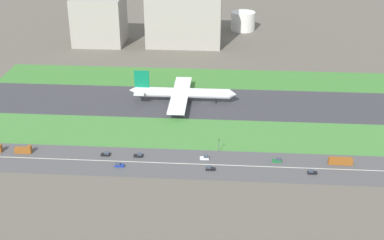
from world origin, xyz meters
The scene contains 21 objects.
ground_plane centered at (0.00, 0.00, 0.00)m, with size 800.00×800.00×0.00m, color #5B564C.
runway centered at (0.00, 0.00, 0.05)m, with size 280.00×46.00×0.10m, color #38383D.
grass_median_north centered at (0.00, 41.00, 0.05)m, with size 280.00×36.00×0.10m, color #3D7A33.
grass_median_south centered at (0.00, -41.00, 0.05)m, with size 280.00×36.00×0.10m, color #427F38.
highway centered at (0.00, -73.00, 0.05)m, with size 280.00×28.00×0.10m, color #4C4C4F.
highway_centerline centered at (0.00, -73.00, 0.11)m, with size 266.00×0.50×0.01m, color silver.
airliner centered at (-14.72, 0.00, 6.23)m, with size 65.00×56.00×19.70m.
car_1 centered at (6.32, -78.00, 0.92)m, with size 4.40×1.80×2.00m.
car_2 centered at (-45.89, -68.00, 0.92)m, with size 4.40×1.80×2.00m.
car_0 centered at (-29.46, -68.00, 0.92)m, with size 4.40×1.80×2.00m.
truck_0 centered at (-87.52, -68.00, 1.67)m, with size 8.40×2.50×4.00m.
car_3 centered at (-37.28, -78.00, 0.92)m, with size 4.40×1.80×2.00m.
car_6 centered at (54.00, -78.00, 0.92)m, with size 4.40×1.80×2.00m.
bus_0 centered at (68.84, -68.00, 1.82)m, with size 11.60×2.50×3.50m.
car_5 centered at (3.38, -68.00, 0.92)m, with size 4.40×1.80×2.00m.
car_4 centered at (38.69, -68.00, 0.92)m, with size 4.40×1.80×2.00m.
traffic_light centered at (9.94, -60.01, 4.29)m, with size 0.36×0.50×7.20m.
terminal_building centered at (-90.00, 114.00, 18.67)m, with size 38.96×33.87×37.35m, color #9E998E.
hangar_building centered at (-22.41, 114.00, 26.80)m, with size 58.16×29.21×53.60m, color #9E998E.
fuel_tank_west centered at (-10.84, 159.00, 6.43)m, with size 25.68×25.68×12.87m, color silver.
fuel_tank_centre centered at (25.06, 159.00, 7.92)m, with size 20.71×20.71×15.85m, color silver.
Camera 1 is at (13.35, -294.78, 131.27)m, focal length 49.82 mm.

